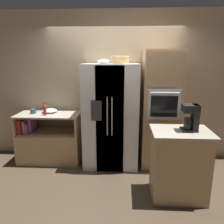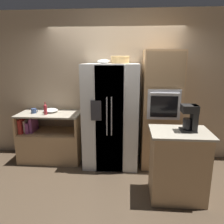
# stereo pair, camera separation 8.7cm
# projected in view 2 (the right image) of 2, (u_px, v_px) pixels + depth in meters

# --- Properties ---
(ground_plane) EXTENTS (20.00, 20.00, 0.00)m
(ground_plane) POSITION_uv_depth(u_px,v_px,m) (113.00, 165.00, 4.08)
(ground_plane) COLOR #4C3D2D
(wall_back) EXTENTS (12.00, 0.06, 2.80)m
(wall_back) POSITION_uv_depth(u_px,v_px,m) (115.00, 87.00, 4.23)
(wall_back) COLOR tan
(wall_back) RESTS_ON ground_plane
(counter_left) EXTENTS (1.15, 0.63, 0.93)m
(counter_left) POSITION_uv_depth(u_px,v_px,m) (51.00, 142.00, 4.24)
(counter_left) COLOR tan
(counter_left) RESTS_ON ground_plane
(refrigerator) EXTENTS (0.96, 0.79, 1.85)m
(refrigerator) POSITION_uv_depth(u_px,v_px,m) (111.00, 116.00, 3.95)
(refrigerator) COLOR silver
(refrigerator) RESTS_ON ground_plane
(wall_oven) EXTENTS (0.65, 0.73, 2.07)m
(wall_oven) POSITION_uv_depth(u_px,v_px,m) (160.00, 110.00, 3.90)
(wall_oven) COLOR tan
(wall_oven) RESTS_ON ground_plane
(island_counter) EXTENTS (0.80, 0.60, 0.99)m
(island_counter) POSITION_uv_depth(u_px,v_px,m) (178.00, 165.00, 3.04)
(island_counter) COLOR tan
(island_counter) RESTS_ON ground_plane
(wicker_basket) EXTENTS (0.33, 0.33, 0.13)m
(wicker_basket) POSITION_uv_depth(u_px,v_px,m) (120.00, 59.00, 3.78)
(wicker_basket) COLOR tan
(wicker_basket) RESTS_ON refrigerator
(fruit_bowl) EXTENTS (0.22, 0.22, 0.07)m
(fruit_bowl) POSITION_uv_depth(u_px,v_px,m) (104.00, 61.00, 3.78)
(fruit_bowl) COLOR white
(fruit_bowl) RESTS_ON refrigerator
(bottle_tall) EXTENTS (0.06, 0.06, 0.23)m
(bottle_tall) POSITION_uv_depth(u_px,v_px,m) (45.00, 109.00, 3.96)
(bottle_tall) COLOR maroon
(bottle_tall) RESTS_ON counter_left
(mug) EXTENTS (0.13, 0.09, 0.09)m
(mug) POSITION_uv_depth(u_px,v_px,m) (34.00, 111.00, 4.09)
(mug) COLOR #384C7A
(mug) RESTS_ON counter_left
(mixing_bowl) EXTENTS (0.28, 0.28, 0.07)m
(mixing_bowl) POSITION_uv_depth(u_px,v_px,m) (50.00, 110.00, 4.16)
(mixing_bowl) COLOR white
(mixing_bowl) RESTS_ON counter_left
(coffee_maker) EXTENTS (0.20, 0.19, 0.36)m
(coffee_maker) POSITION_uv_depth(u_px,v_px,m) (191.00, 117.00, 2.88)
(coffee_maker) COLOR black
(coffee_maker) RESTS_ON island_counter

